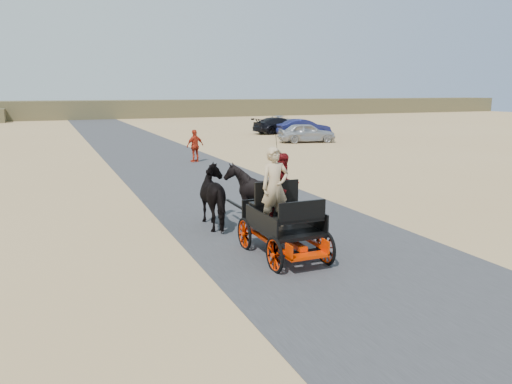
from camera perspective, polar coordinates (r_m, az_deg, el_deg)
name	(u,v)px	position (r m, az deg, el deg)	size (l,w,h in m)	color
ground	(334,257)	(11.66, 8.87, -7.34)	(140.00, 140.00, 0.00)	tan
road	(334,257)	(11.66, 8.88, -7.31)	(6.00, 140.00, 0.01)	#38383A
ridge_far	(90,110)	(71.62, -18.49, 8.93)	(140.00, 6.00, 2.40)	brown
carriage	(283,241)	(11.51, 3.13, -5.57)	(1.30, 2.40, 0.72)	black
horse_left	(218,197)	(13.88, -4.35, -0.54)	(0.91, 2.01, 1.70)	black
horse_right	(255,193)	(14.26, -0.16, -0.17)	(1.37, 1.54, 1.70)	black
driver_man	(275,187)	(11.17, 2.16, 0.57)	(0.66, 0.43, 1.80)	tan
passenger_woman	(284,186)	(11.89, 3.22, 0.68)	(0.77, 0.60, 1.58)	#660C0F
pedestrian	(195,146)	(26.67, -6.98, 5.26)	(1.01, 0.42, 1.73)	#B72B14
car_a	(307,133)	(36.88, 5.83, 6.76)	(1.67, 4.14, 1.41)	#B2B2B7
car_b	(304,128)	(41.36, 5.48, 7.29)	(1.51, 4.34, 1.43)	navy
car_c	(280,125)	(44.36, 2.71, 7.61)	(1.98, 4.87, 1.41)	black
car_d	(280,121)	(53.03, 2.80, 8.11)	(1.91, 4.14, 1.15)	#B2B2B7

